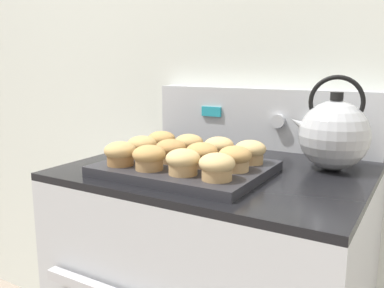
{
  "coord_description": "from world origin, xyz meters",
  "views": [
    {
      "loc": [
        0.45,
        -0.6,
        1.15
      ],
      "look_at": [
        -0.03,
        0.21,
        0.96
      ],
      "focal_mm": 38.0,
      "sensor_mm": 36.0,
      "label": 1
    }
  ],
  "objects_px": {
    "muffin_r1_c1": "(171,150)",
    "muffin_r1_c3": "(235,158)",
    "muffin_r1_c2": "(202,154)",
    "muffin_r2_c0": "(162,141)",
    "muffin_pan": "(185,168)",
    "tea_kettle": "(334,134)",
    "muffin_r2_c2": "(217,148)",
    "muffin_r1_c0": "(142,147)",
    "muffin_r0_c1": "(149,157)",
    "muffin_r0_c0": "(120,153)",
    "muffin_r2_c3": "(250,152)",
    "muffin_r0_c2": "(181,161)",
    "muffin_r0_c3": "(217,166)",
    "muffin_r2_c1": "(189,145)"
  },
  "relations": [
    {
      "from": "muffin_r0_c2",
      "to": "muffin_r2_c2",
      "type": "height_order",
      "value": "same"
    },
    {
      "from": "muffin_pan",
      "to": "muffin_r2_c1",
      "type": "distance_m",
      "value": 0.1
    },
    {
      "from": "muffin_pan",
      "to": "muffin_r0_c2",
      "type": "distance_m",
      "value": 0.1
    },
    {
      "from": "muffin_r0_c0",
      "to": "muffin_r1_c2",
      "type": "xyz_separation_m",
      "value": [
        0.17,
        0.09,
        0.0
      ]
    },
    {
      "from": "muffin_r2_c3",
      "to": "muffin_r2_c2",
      "type": "bearing_deg",
      "value": 178.04
    },
    {
      "from": "tea_kettle",
      "to": "muffin_r0_c1",
      "type": "bearing_deg",
      "value": -138.42
    },
    {
      "from": "muffin_r1_c2",
      "to": "muffin_r2_c3",
      "type": "xyz_separation_m",
      "value": [
        0.09,
        0.09,
        0.0
      ]
    },
    {
      "from": "muffin_r1_c1",
      "to": "muffin_r1_c3",
      "type": "height_order",
      "value": "same"
    },
    {
      "from": "muffin_r0_c1",
      "to": "muffin_r1_c0",
      "type": "distance_m",
      "value": 0.12
    },
    {
      "from": "muffin_pan",
      "to": "tea_kettle",
      "type": "relative_size",
      "value": 1.65
    },
    {
      "from": "muffin_r0_c1",
      "to": "tea_kettle",
      "type": "relative_size",
      "value": 0.33
    },
    {
      "from": "muffin_r1_c2",
      "to": "muffin_r2_c3",
      "type": "distance_m",
      "value": 0.12
    },
    {
      "from": "muffin_r0_c0",
      "to": "muffin_r1_c0",
      "type": "height_order",
      "value": "same"
    },
    {
      "from": "muffin_r0_c2",
      "to": "muffin_r2_c2",
      "type": "bearing_deg",
      "value": 89.94
    },
    {
      "from": "muffin_r1_c2",
      "to": "muffin_r2_c0",
      "type": "bearing_deg",
      "value": 153.36
    },
    {
      "from": "muffin_r0_c1",
      "to": "muffin_r0_c2",
      "type": "bearing_deg",
      "value": 3.19
    },
    {
      "from": "muffin_r2_c0",
      "to": "muffin_r2_c2",
      "type": "bearing_deg",
      "value": 0.15
    },
    {
      "from": "muffin_r0_c3",
      "to": "muffin_r2_c3",
      "type": "relative_size",
      "value": 1.0
    },
    {
      "from": "muffin_r0_c3",
      "to": "muffin_r1_c1",
      "type": "distance_m",
      "value": 0.19
    },
    {
      "from": "muffin_r1_c1",
      "to": "muffin_r2_c3",
      "type": "bearing_deg",
      "value": 26.61
    },
    {
      "from": "muffin_pan",
      "to": "muffin_r1_c1",
      "type": "distance_m",
      "value": 0.06
    },
    {
      "from": "muffin_r1_c0",
      "to": "muffin_r1_c2",
      "type": "distance_m",
      "value": 0.18
    },
    {
      "from": "muffin_r1_c2",
      "to": "muffin_r2_c2",
      "type": "height_order",
      "value": "same"
    },
    {
      "from": "muffin_r0_c1",
      "to": "muffin_r2_c2",
      "type": "xyz_separation_m",
      "value": [
        0.08,
        0.18,
        0.0
      ]
    },
    {
      "from": "muffin_r1_c2",
      "to": "muffin_r1_c3",
      "type": "xyz_separation_m",
      "value": [
        0.08,
        0.0,
        0.0
      ]
    },
    {
      "from": "muffin_pan",
      "to": "muffin_r2_c0",
      "type": "height_order",
      "value": "muffin_r2_c0"
    },
    {
      "from": "muffin_r1_c2",
      "to": "muffin_r1_c3",
      "type": "distance_m",
      "value": 0.08
    },
    {
      "from": "muffin_r0_c1",
      "to": "muffin_r0_c3",
      "type": "xyz_separation_m",
      "value": [
        0.17,
        0.0,
        0.0
      ]
    },
    {
      "from": "muffin_r1_c0",
      "to": "muffin_r1_c2",
      "type": "xyz_separation_m",
      "value": [
        0.18,
        -0.0,
        0.0
      ]
    },
    {
      "from": "muffin_r1_c1",
      "to": "muffin_r2_c3",
      "type": "distance_m",
      "value": 0.19
    },
    {
      "from": "muffin_r1_c1",
      "to": "muffin_r2_c3",
      "type": "relative_size",
      "value": 1.0
    },
    {
      "from": "tea_kettle",
      "to": "muffin_r0_c0",
      "type": "bearing_deg",
      "value": -144.56
    },
    {
      "from": "muffin_r2_c0",
      "to": "muffin_r1_c2",
      "type": "bearing_deg",
      "value": -26.64
    },
    {
      "from": "muffin_r1_c3",
      "to": "muffin_r2_c0",
      "type": "distance_m",
      "value": 0.27
    },
    {
      "from": "muffin_r1_c2",
      "to": "tea_kettle",
      "type": "xyz_separation_m",
      "value": [
        0.25,
        0.21,
        0.04
      ]
    },
    {
      "from": "muffin_r0_c0",
      "to": "muffin_r1_c0",
      "type": "relative_size",
      "value": 1.0
    },
    {
      "from": "muffin_r1_c3",
      "to": "tea_kettle",
      "type": "xyz_separation_m",
      "value": [
        0.17,
        0.21,
        0.04
      ]
    },
    {
      "from": "muffin_r0_c2",
      "to": "muffin_r1_c1",
      "type": "distance_m",
      "value": 0.12
    },
    {
      "from": "muffin_r2_c3",
      "to": "muffin_r1_c2",
      "type": "bearing_deg",
      "value": -135.27
    },
    {
      "from": "muffin_r1_c2",
      "to": "muffin_r2_c0",
      "type": "xyz_separation_m",
      "value": [
        -0.18,
        0.09,
        0.0
      ]
    },
    {
      "from": "muffin_r2_c0",
      "to": "muffin_r2_c3",
      "type": "bearing_deg",
      "value": -0.59
    },
    {
      "from": "muffin_r1_c3",
      "to": "tea_kettle",
      "type": "distance_m",
      "value": 0.27
    },
    {
      "from": "muffin_r1_c3",
      "to": "muffin_r0_c3",
      "type": "bearing_deg",
      "value": -90.55
    },
    {
      "from": "muffin_r1_c3",
      "to": "muffin_r1_c0",
      "type": "bearing_deg",
      "value": -179.62
    },
    {
      "from": "muffin_r1_c3",
      "to": "tea_kettle",
      "type": "relative_size",
      "value": 0.33
    },
    {
      "from": "muffin_r2_c2",
      "to": "muffin_r0_c1",
      "type": "bearing_deg",
      "value": -115.33
    },
    {
      "from": "muffin_r1_c3",
      "to": "muffin_r2_c3",
      "type": "height_order",
      "value": "same"
    },
    {
      "from": "muffin_r0_c0",
      "to": "muffin_r0_c2",
      "type": "relative_size",
      "value": 1.0
    },
    {
      "from": "muffin_r1_c0",
      "to": "tea_kettle",
      "type": "xyz_separation_m",
      "value": [
        0.43,
        0.21,
        0.04
      ]
    },
    {
      "from": "muffin_r0_c1",
      "to": "muffin_r2_c0",
      "type": "xyz_separation_m",
      "value": [
        -0.09,
        0.18,
        0.0
      ]
    }
  ]
}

